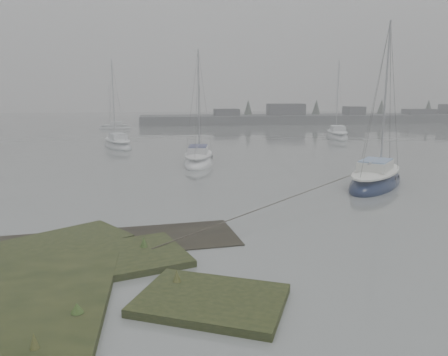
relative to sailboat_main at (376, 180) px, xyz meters
The scene contains 7 objects.
ground 21.17m from the sailboat_main, 121.69° to the left, with size 160.00×160.00×0.00m, color slate.
far_shoreline 52.33m from the sailboat_main, 72.51° to the left, with size 60.00×8.00×4.15m.
sailboat_main is the anchor object (origin of this frame).
sailboat_white 12.78m from the sailboat_main, 135.51° to the left, with size 3.03×6.47×8.78m.
sailboat_far_a 25.18m from the sailboat_main, 129.04° to the left, with size 4.00×6.53×8.76m.
sailboat_far_b 26.01m from the sailboat_main, 72.21° to the left, with size 3.60×6.94×9.35m.
sailboat_far_c 45.65m from the sailboat_main, 113.65° to the left, with size 4.62×1.53×6.51m.
Camera 1 is at (-0.59, -10.33, 5.08)m, focal length 35.00 mm.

